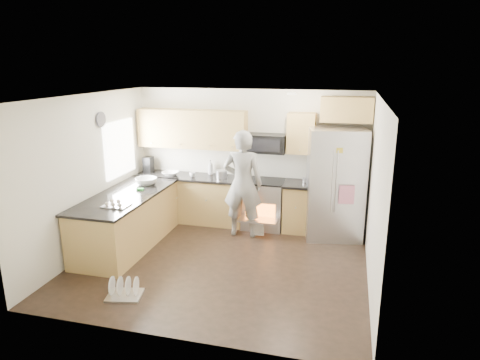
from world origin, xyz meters
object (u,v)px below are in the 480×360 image
(refrigerator, at_px, (335,184))
(dish_rack, at_px, (124,291))
(person, at_px, (243,184))
(stove_range, at_px, (264,193))

(refrigerator, distance_m, dish_rack, 3.99)
(person, bearing_deg, dish_rack, 64.61)
(stove_range, bearing_deg, dish_rack, -113.83)
(stove_range, distance_m, refrigerator, 1.35)
(refrigerator, xyz_separation_m, person, (-1.60, -0.36, -0.02))
(refrigerator, bearing_deg, dish_rack, -142.66)
(refrigerator, distance_m, person, 1.64)
(stove_range, relative_size, dish_rack, 3.40)
(refrigerator, xyz_separation_m, dish_rack, (-2.63, -2.86, -0.92))
(person, height_order, dish_rack, person)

